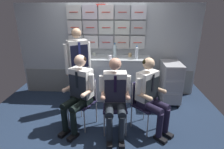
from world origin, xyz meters
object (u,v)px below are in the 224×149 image
(folding_chair_right, at_px, (115,100))
(crew_member_standing, at_px, (78,63))
(folding_chair_left, at_px, (85,96))
(crew_member_left, at_px, (79,89))
(crew_member_right, at_px, (115,94))
(water_bottle_blue_cap, at_px, (136,53))
(folding_chair_by_counter, at_px, (142,99))
(espresso_cup_small, at_px, (110,57))
(crew_member_by_counter, at_px, (151,92))
(service_trolley, at_px, (170,81))

(folding_chair_right, xyz_separation_m, crew_member_standing, (-0.75, 0.63, 0.47))
(folding_chair_left, xyz_separation_m, crew_member_left, (-0.07, -0.14, 0.20))
(crew_member_right, height_order, water_bottle_blue_cap, crew_member_right)
(crew_member_standing, xyz_separation_m, water_bottle_blue_cap, (1.18, 0.43, 0.13))
(folding_chair_by_counter, height_order, crew_member_standing, crew_member_standing)
(folding_chair_left, distance_m, folding_chair_by_counter, 1.03)
(folding_chair_right, bearing_deg, crew_member_standing, 139.88)
(folding_chair_left, distance_m, espresso_cup_small, 1.09)
(folding_chair_right, distance_m, crew_member_standing, 1.09)
(folding_chair_right, xyz_separation_m, crew_member_right, (0.01, -0.16, 0.20))
(crew_member_by_counter, bearing_deg, espresso_cup_small, 124.99)
(folding_chair_right, xyz_separation_m, folding_chair_by_counter, (0.48, 0.05, 0.00))
(crew_member_by_counter, bearing_deg, water_bottle_blue_cap, 98.53)
(crew_member_right, bearing_deg, crew_member_by_counter, 9.64)
(crew_member_right, xyz_separation_m, water_bottle_blue_cap, (0.42, 1.22, 0.40))
(folding_chair_right, distance_m, water_bottle_blue_cap, 1.29)
(folding_chair_left, relative_size, crew_member_left, 0.65)
(service_trolley, distance_m, crew_member_standing, 2.05)
(service_trolley, relative_size, crew_member_by_counter, 0.71)
(folding_chair_left, bearing_deg, service_trolley, 27.08)
(crew_member_left, xyz_separation_m, crew_member_right, (0.62, -0.13, -0.01))
(water_bottle_blue_cap, bearing_deg, espresso_cup_small, -172.77)
(crew_member_standing, xyz_separation_m, espresso_cup_small, (0.61, 0.36, 0.04))
(folding_chair_by_counter, xyz_separation_m, crew_member_by_counter, (0.11, -0.11, 0.19))
(folding_chair_left, bearing_deg, folding_chair_right, -11.94)
(service_trolley, relative_size, espresso_cup_small, 11.09)
(folding_chair_right, height_order, crew_member_standing, crew_member_standing)
(folding_chair_left, height_order, crew_member_left, crew_member_left)
(service_trolley, distance_m, water_bottle_blue_cap, 1.00)
(crew_member_right, height_order, espresso_cup_small, crew_member_right)
(crew_member_by_counter, distance_m, espresso_cup_small, 1.32)
(crew_member_standing, bearing_deg, water_bottle_blue_cap, 19.90)
(espresso_cup_small, bearing_deg, crew_member_left, -115.10)
(crew_member_by_counter, bearing_deg, folding_chair_left, 171.34)
(crew_member_left, height_order, crew_member_by_counter, crew_member_left)
(folding_chair_right, height_order, water_bottle_blue_cap, water_bottle_blue_cap)
(folding_chair_left, height_order, crew_member_right, crew_member_right)
(water_bottle_blue_cap, bearing_deg, service_trolley, -4.02)
(service_trolley, bearing_deg, folding_chair_left, -152.92)
(crew_member_right, bearing_deg, service_trolley, 44.38)
(service_trolley, xyz_separation_m, espresso_cup_small, (-1.34, -0.02, 0.55))
(folding_chair_left, relative_size, espresso_cup_small, 10.27)
(water_bottle_blue_cap, height_order, espresso_cup_small, water_bottle_blue_cap)
(crew_member_right, bearing_deg, crew_member_standing, 133.92)
(water_bottle_blue_cap, bearing_deg, crew_member_right, -108.90)
(folding_chair_left, xyz_separation_m, folding_chair_by_counter, (1.03, -0.06, 0.00))
(service_trolley, relative_size, crew_member_standing, 0.55)
(espresso_cup_small, bearing_deg, crew_member_by_counter, -55.01)
(crew_member_standing, relative_size, espresso_cup_small, 20.15)
(service_trolley, height_order, crew_member_by_counter, crew_member_by_counter)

